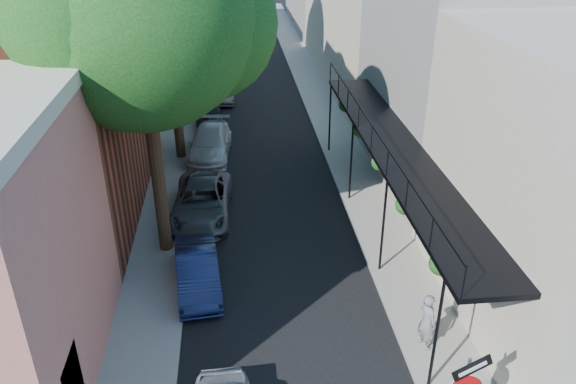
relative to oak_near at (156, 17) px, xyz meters
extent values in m
cube|color=black|center=(3.37, 19.74, -7.87)|extent=(6.00, 64.00, 0.01)
cube|color=gray|center=(-0.63, 19.74, -7.82)|extent=(2.00, 64.00, 0.12)
cube|color=gray|center=(7.37, 19.74, -7.82)|extent=(2.00, 64.00, 0.12)
cube|color=gray|center=(-5.63, 15.74, -3.38)|extent=(8.00, 12.00, 9.00)
cube|color=gray|center=(12.37, 4.74, -3.38)|extent=(8.00, 10.00, 9.00)
cube|color=beige|center=(12.37, 19.74, -3.88)|extent=(8.00, 20.00, 8.00)
cube|color=black|center=(7.57, -0.26, -4.38)|extent=(2.00, 16.00, 0.15)
cube|color=black|center=(6.62, -0.26, -3.50)|extent=(0.05, 16.00, 0.05)
cylinder|color=black|center=(6.67, -7.26, -6.07)|extent=(0.08, 0.08, 3.40)
cylinder|color=black|center=(6.67, 7.74, -6.07)|extent=(0.08, 0.08, 3.40)
sphere|color=#133F12|center=(6.97, -6.26, -4.83)|extent=(0.60, 0.60, 0.60)
sphere|color=#133F12|center=(6.97, -0.26, -4.83)|extent=(0.60, 0.60, 0.60)
sphere|color=#133F12|center=(6.97, 5.74, -4.83)|extent=(0.60, 0.60, 0.60)
cube|color=black|center=(6.57, -9.31, -5.18)|extent=(0.89, 0.15, 0.58)
cube|color=white|center=(6.57, -9.34, -5.18)|extent=(0.60, 0.10, 0.31)
cylinder|color=#342414|center=(-0.43, -0.26, -4.38)|extent=(0.44, 0.44, 7.00)
sphere|color=#133F12|center=(-0.43, -0.26, 0.14)|extent=(6.80, 6.80, 6.80)
sphere|color=#133F12|center=(1.27, 0.76, -0.36)|extent=(4.76, 4.76, 4.76)
cylinder|color=#342414|center=(-0.43, 7.74, -4.73)|extent=(0.44, 0.44, 6.30)
sphere|color=#133F12|center=(-0.43, 7.74, -0.68)|extent=(6.00, 6.00, 6.00)
sphere|color=#133F12|center=(1.07, 8.64, -1.18)|extent=(4.20, 4.20, 4.20)
cylinder|color=#342414|center=(-0.43, 16.74, -4.20)|extent=(0.44, 0.44, 7.35)
imported|color=#172048|center=(0.77, -2.47, -7.27)|extent=(1.64, 3.78, 1.21)
imported|color=#53555B|center=(0.77, 2.01, -7.23)|extent=(2.43, 4.81, 1.30)
imported|color=silver|center=(0.95, 7.82, -7.21)|extent=(2.26, 4.74, 1.33)
imported|color=black|center=(0.77, 12.30, -7.24)|extent=(1.86, 3.88, 1.28)
imported|color=#615952|center=(1.54, 16.36, -7.26)|extent=(1.41, 3.80, 1.24)
imported|color=slate|center=(6.98, -5.91, -6.91)|extent=(0.56, 0.71, 1.70)
camera|label=1|loc=(2.10, -17.10, 3.01)|focal=35.00mm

